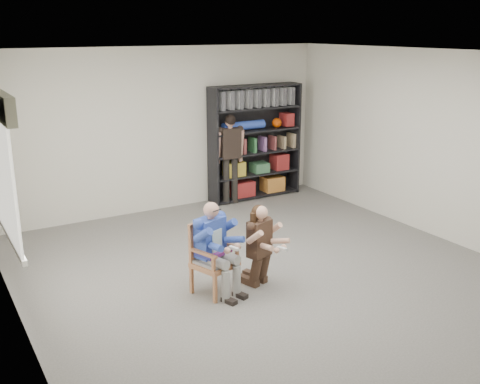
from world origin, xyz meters
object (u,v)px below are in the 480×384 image
armchair (215,258)px  kneeling_woman (261,246)px  bookshelf (255,142)px  standing_man (230,160)px  seated_man (215,248)px

armchair → kneeling_woman: bearing=-30.2°
bookshelf → standing_man: bearing=-167.8°
kneeling_woman → bookshelf: bookshelf is taller
standing_man → kneeling_woman: bearing=-108.1°
armchair → bookshelf: bearing=32.7°
seated_man → kneeling_woman: bearing=-30.2°
seated_man → standing_man: bearing=39.0°
seated_man → standing_man: 3.61m
armchair → seated_man: seated_man is taller
seated_man → kneeling_woman: (0.58, -0.12, -0.05)m
seated_man → standing_man: (1.93, 3.04, 0.24)m
seated_man → bookshelf: bearing=32.7°
kneeling_woman → bookshelf: size_ratio=0.50×
armchair → kneeling_woman: size_ratio=0.84×
armchair → standing_man: bearing=39.0°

